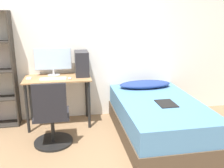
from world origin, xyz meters
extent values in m
plane|color=#846647|center=(0.00, 0.00, 0.00)|extent=(14.00, 14.00, 0.00)
cube|color=silver|center=(0.00, 1.47, 1.25)|extent=(8.00, 0.05, 2.50)
cube|color=#997047|center=(-0.28, 1.17, 0.76)|extent=(1.01, 0.55, 0.02)
cylinder|color=black|center=(-0.74, 0.94, 0.38)|extent=(0.04, 0.04, 0.75)
cylinder|color=black|center=(0.17, 0.94, 0.38)|extent=(0.04, 0.04, 0.75)
cylinder|color=black|center=(-0.74, 1.39, 0.38)|extent=(0.04, 0.04, 0.75)
cylinder|color=black|center=(0.17, 1.39, 0.38)|extent=(0.04, 0.04, 0.75)
cube|color=#2D2823|center=(-0.93, 1.30, 0.88)|extent=(0.02, 0.28, 1.77)
cube|color=#2D2823|center=(-1.21, 1.30, 0.01)|extent=(0.55, 0.28, 0.02)
cylinder|color=black|center=(-0.36, 0.56, 0.01)|extent=(0.53, 0.53, 0.03)
cylinder|color=black|center=(-0.36, 0.56, 0.22)|extent=(0.05, 0.05, 0.37)
cube|color=black|center=(-0.36, 0.56, 0.42)|extent=(0.46, 0.46, 0.04)
cube|color=black|center=(-0.36, 0.35, 0.68)|extent=(0.41, 0.04, 0.47)
cube|color=#4C3D2D|center=(1.13, 0.51, 0.12)|extent=(1.14, 1.85, 0.24)
cube|color=teal|center=(1.13, 0.51, 0.39)|extent=(1.10, 1.82, 0.29)
ellipsoid|color=navy|center=(1.13, 1.18, 0.59)|extent=(0.86, 0.36, 0.11)
cube|color=black|center=(1.18, 0.38, 0.54)|extent=(0.24, 0.32, 0.01)
cylinder|color=#B7B7BC|center=(-0.34, 1.33, 0.78)|extent=(0.19, 0.19, 0.01)
cylinder|color=#B7B7BC|center=(-0.34, 1.33, 0.83)|extent=(0.04, 0.04, 0.09)
cube|color=#B7B7BC|center=(-0.34, 1.33, 1.03)|extent=(0.58, 0.01, 0.35)
cube|color=#B2D1EF|center=(-0.34, 1.33, 1.03)|extent=(0.56, 0.01, 0.33)
cube|color=silver|center=(-0.34, 1.06, 0.78)|extent=(0.39, 0.12, 0.02)
cube|color=#232328|center=(0.10, 1.24, 0.97)|extent=(0.20, 0.36, 0.38)
ellipsoid|color=silver|center=(-0.10, 1.06, 0.78)|extent=(0.06, 0.09, 0.02)
cube|color=#B7B7BC|center=(-0.71, 1.18, 0.78)|extent=(0.07, 0.14, 0.01)
camera|label=1|loc=(-0.13, -2.64, 1.74)|focal=40.00mm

